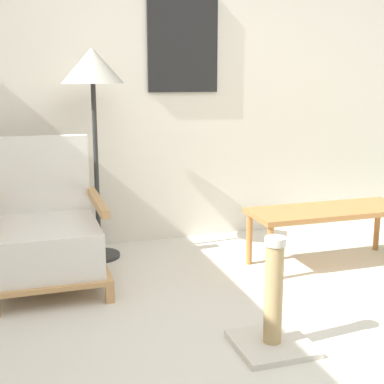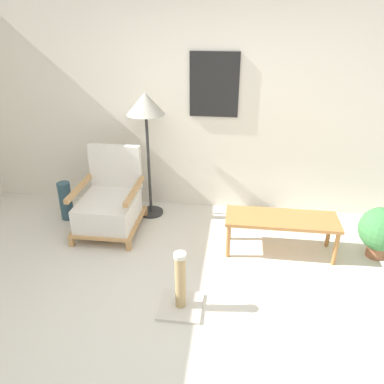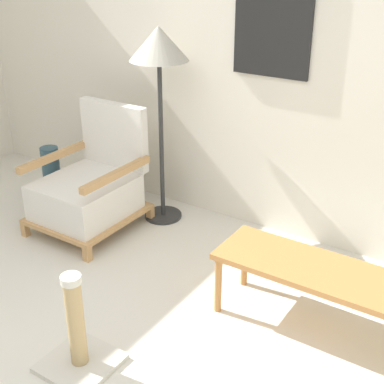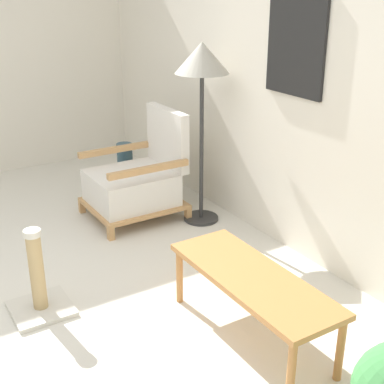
{
  "view_description": "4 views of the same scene",
  "coord_description": "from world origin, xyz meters",
  "px_view_note": "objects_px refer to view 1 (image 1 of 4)",
  "views": [
    {
      "loc": [
        -1.18,
        -1.92,
        1.32
      ],
      "look_at": [
        -0.12,
        1.43,
        0.55
      ],
      "focal_mm": 50.0,
      "sensor_mm": 36.0,
      "label": 1
    },
    {
      "loc": [
        0.33,
        -2.16,
        2.32
      ],
      "look_at": [
        -0.12,
        1.43,
        0.55
      ],
      "focal_mm": 35.0,
      "sensor_mm": 36.0,
      "label": 2
    },
    {
      "loc": [
        1.61,
        -1.22,
        2.05
      ],
      "look_at": [
        -0.12,
        1.43,
        0.55
      ],
      "focal_mm": 50.0,
      "sensor_mm": 36.0,
      "label": 3
    },
    {
      "loc": [
        2.86,
        -0.42,
        1.96
      ],
      "look_at": [
        -0.12,
        1.43,
        0.55
      ],
      "focal_mm": 50.0,
      "sensor_mm": 36.0,
      "label": 4
    }
  ],
  "objects_px": {
    "floor_lamp": "(93,78)",
    "coffee_table": "(329,215)",
    "scratching_post": "(273,316)",
    "armchair": "(48,235)"
  },
  "relations": [
    {
      "from": "floor_lamp",
      "to": "scratching_post",
      "type": "xyz_separation_m",
      "value": [
        0.63,
        -1.6,
        -1.13
      ]
    },
    {
      "from": "scratching_post",
      "to": "floor_lamp",
      "type": "bearing_deg",
      "value": 111.34
    },
    {
      "from": "floor_lamp",
      "to": "coffee_table",
      "type": "bearing_deg",
      "value": -22.62
    },
    {
      "from": "floor_lamp",
      "to": "scratching_post",
      "type": "distance_m",
      "value": 2.06
    },
    {
      "from": "coffee_table",
      "to": "scratching_post",
      "type": "bearing_deg",
      "value": -132.92
    },
    {
      "from": "coffee_table",
      "to": "scratching_post",
      "type": "xyz_separation_m",
      "value": [
        -0.9,
        -0.97,
        -0.19
      ]
    },
    {
      "from": "armchair",
      "to": "floor_lamp",
      "type": "height_order",
      "value": "floor_lamp"
    },
    {
      "from": "armchair",
      "to": "coffee_table",
      "type": "distance_m",
      "value": 1.91
    },
    {
      "from": "floor_lamp",
      "to": "scratching_post",
      "type": "height_order",
      "value": "floor_lamp"
    },
    {
      "from": "coffee_table",
      "to": "armchair",
      "type": "bearing_deg",
      "value": 173.58
    }
  ]
}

